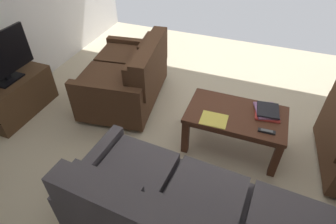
{
  "coord_description": "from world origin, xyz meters",
  "views": [
    {
      "loc": [
        -0.52,
        2.37,
        2.29
      ],
      "look_at": [
        0.16,
        0.56,
        0.67
      ],
      "focal_mm": 29.39,
      "sensor_mm": 36.0,
      "label": 1
    }
  ],
  "objects": [
    {
      "name": "loose_magazine",
      "position": [
        -0.23,
        0.29,
        0.48
      ],
      "size": [
        0.27,
        0.22,
        0.01
      ],
      "primitive_type": "cube",
      "rotation": [
        0.0,
        0.0,
        1.6
      ],
      "color": "#E0CC4C",
      "rests_on": "coffee_table"
    },
    {
      "name": "book_stack",
      "position": [
        -0.71,
        0.0,
        0.5
      ],
      "size": [
        0.29,
        0.32,
        0.06
      ],
      "color": "#C63833",
      "rests_on": "coffee_table"
    },
    {
      "name": "flat_tv",
      "position": [
        2.22,
        0.46,
        0.77
      ],
      "size": [
        0.2,
        0.85,
        0.56
      ],
      "color": "black",
      "rests_on": "tv_stand"
    },
    {
      "name": "loveseat_near",
      "position": [
        1.02,
        -0.27,
        0.36
      ],
      "size": [
        1.04,
        1.37,
        0.85
      ],
      "color": "black",
      "rests_on": "ground"
    },
    {
      "name": "coffee_table",
      "position": [
        -0.43,
        0.11,
        0.4
      ],
      "size": [
        1.01,
        0.59,
        0.48
      ],
      "color": "#4C2819",
      "rests_on": "ground"
    },
    {
      "name": "tv_stand",
      "position": [
        2.23,
        0.46,
        0.24
      ],
      "size": [
        0.44,
        0.92,
        0.48
      ],
      "color": "#4C331E",
      "rests_on": "ground"
    },
    {
      "name": "ground_plane",
      "position": [
        0.0,
        0.0,
        -0.0
      ],
      "size": [
        5.1,
        5.25,
        0.01
      ],
      "primitive_type": "cube",
      "color": "beige"
    },
    {
      "name": "tv_remote",
      "position": [
        -0.74,
        0.29,
        0.49
      ],
      "size": [
        0.16,
        0.05,
        0.02
      ],
      "color": "black",
      "rests_on": "coffee_table"
    }
  ]
}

